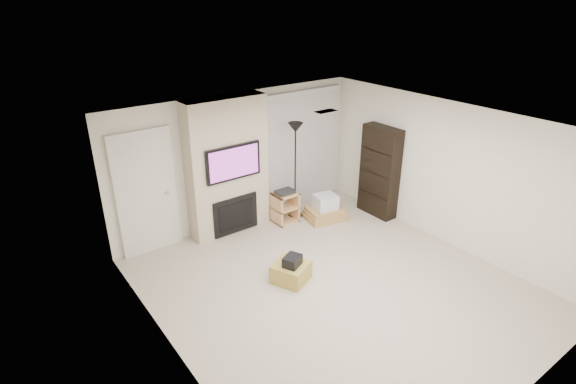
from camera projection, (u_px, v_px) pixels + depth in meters
floor at (335, 286)px, 6.85m from camera, size 5.00×5.50×0.00m
ceiling at (343, 128)px, 5.82m from camera, size 5.00×5.50×0.00m
wall_back at (238, 160)px, 8.35m from camera, size 5.00×0.00×2.50m
wall_front at (532, 318)px, 4.33m from camera, size 5.00×0.00×2.50m
wall_left at (172, 275)px, 4.98m from camera, size 0.00×5.50×2.50m
wall_right at (446, 174)px, 7.70m from camera, size 0.00×5.50×2.50m
hvac_vent at (326, 111)px, 6.63m from camera, size 0.35×0.18×0.01m
ottoman at (291, 272)px, 6.95m from camera, size 0.66×0.66×0.30m
black_bag at (292, 261)px, 6.81m from camera, size 0.35×0.32×0.16m
fireplace_wall at (228, 168)px, 8.01m from camera, size 1.50×0.47×2.50m
entry_door at (146, 194)px, 7.42m from camera, size 1.02×0.11×2.14m
vertical_blinds at (299, 145)px, 9.06m from camera, size 1.98×0.10×2.37m
floor_lamp at (295, 144)px, 8.38m from camera, size 0.28×0.28×1.91m
av_stand at (285, 205)px, 8.64m from camera, size 0.45×0.38×0.66m
box_stack at (325, 210)px, 8.81m from camera, size 0.85×0.71×0.50m
bookshelf at (380, 172)px, 8.74m from camera, size 0.30×0.80×1.80m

